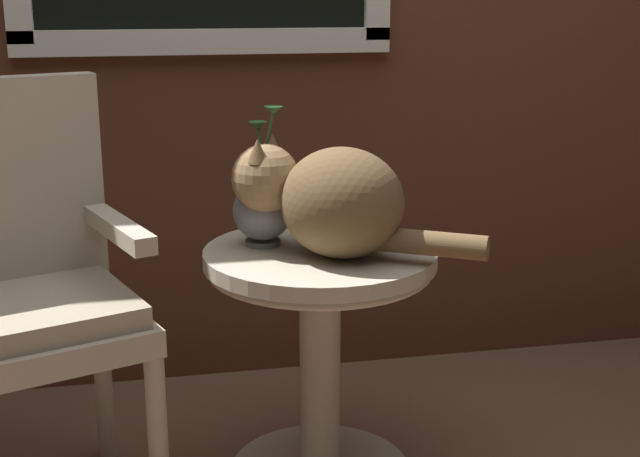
% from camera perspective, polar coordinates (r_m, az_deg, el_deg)
% --- Properties ---
extents(wicker_side_table, '(0.54, 0.54, 0.59)m').
position_cam_1_polar(wicker_side_table, '(2.09, -0.00, -6.41)').
color(wicker_side_table, '#B2A893').
rests_on(wicker_side_table, ground_plane).
extents(wicker_chair, '(0.58, 0.55, 0.98)m').
position_cam_1_polar(wicker_chair, '(2.05, -18.86, -3.18)').
color(wicker_chair, '#B2A893').
rests_on(wicker_chair, ground_plane).
extents(cat, '(0.52, 0.36, 0.26)m').
position_cam_1_polar(cat, '(1.95, 0.70, 1.90)').
color(cat, brown).
rests_on(cat, wicker_side_table).
extents(pewter_vase_with_ivy, '(0.14, 0.14, 0.32)m').
position_cam_1_polar(pewter_vase_with_ivy, '(2.05, -3.72, 1.60)').
color(pewter_vase_with_ivy, slate).
rests_on(pewter_vase_with_ivy, wicker_side_table).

